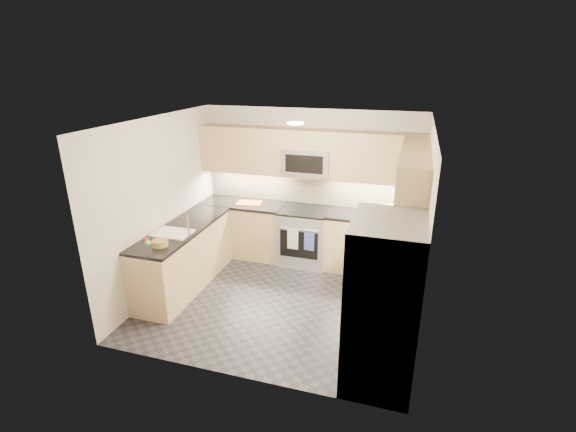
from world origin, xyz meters
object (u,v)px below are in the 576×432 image
object	(u,v)px
utensil_bowl	(390,212)
cutting_board	(249,203)
fruit_basket	(160,243)
gas_range	(304,237)
refrigerator	(383,304)
microwave	(307,161)

from	to	relation	value
utensil_bowl	cutting_board	world-z (taller)	utensil_bowl
cutting_board	utensil_bowl	bearing A→B (deg)	-0.20
cutting_board	fruit_basket	size ratio (longest dim) A/B	1.94
utensil_bowl	cutting_board	bearing A→B (deg)	179.80
utensil_bowl	gas_range	bearing A→B (deg)	-179.57
refrigerator	fruit_basket	xyz separation A→B (m)	(-2.88, 0.50, 0.08)
utensil_bowl	cutting_board	distance (m)	2.32
refrigerator	fruit_basket	distance (m)	2.93
microwave	utensil_bowl	distance (m)	1.52
microwave	cutting_board	bearing A→B (deg)	-173.71
refrigerator	cutting_board	world-z (taller)	refrigerator
refrigerator	utensil_bowl	distance (m)	2.44
refrigerator	gas_range	bearing A→B (deg)	120.88
gas_range	cutting_board	distance (m)	1.09
microwave	fruit_basket	world-z (taller)	microwave
gas_range	fruit_basket	xyz separation A→B (m)	(-1.43, -1.92, 0.52)
microwave	utensil_bowl	world-z (taller)	microwave
gas_range	utensil_bowl	bearing A→B (deg)	0.43
cutting_board	gas_range	bearing A→B (deg)	-1.07
refrigerator	utensil_bowl	bearing A→B (deg)	92.32
refrigerator	utensil_bowl	size ratio (longest dim) A/B	6.06
gas_range	utensil_bowl	distance (m)	1.47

